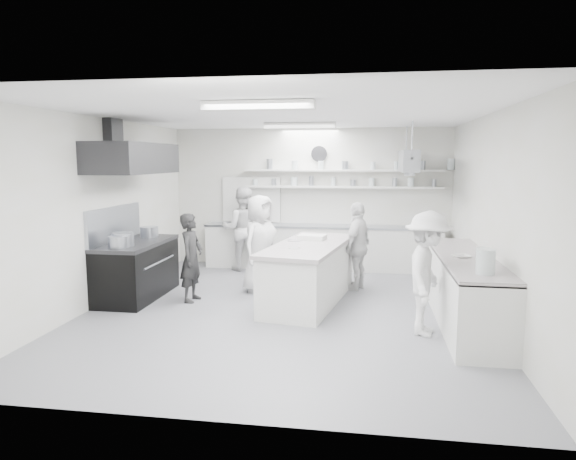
# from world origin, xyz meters

# --- Properties ---
(floor) EXTENTS (6.00, 7.00, 0.02)m
(floor) POSITION_xyz_m (0.00, 0.00, -0.01)
(floor) COLOR gray
(floor) RESTS_ON ground
(ceiling) EXTENTS (6.00, 7.00, 0.02)m
(ceiling) POSITION_xyz_m (0.00, 0.00, 3.01)
(ceiling) COLOR white
(ceiling) RESTS_ON wall_back
(wall_back) EXTENTS (6.00, 0.04, 3.00)m
(wall_back) POSITION_xyz_m (0.00, 3.50, 1.50)
(wall_back) COLOR silver
(wall_back) RESTS_ON floor
(wall_front) EXTENTS (6.00, 0.04, 3.00)m
(wall_front) POSITION_xyz_m (0.00, -3.50, 1.50)
(wall_front) COLOR silver
(wall_front) RESTS_ON floor
(wall_left) EXTENTS (0.04, 7.00, 3.00)m
(wall_left) POSITION_xyz_m (-3.00, 0.00, 1.50)
(wall_left) COLOR silver
(wall_left) RESTS_ON floor
(wall_right) EXTENTS (0.04, 7.00, 3.00)m
(wall_right) POSITION_xyz_m (3.00, 0.00, 1.50)
(wall_right) COLOR silver
(wall_right) RESTS_ON floor
(stove) EXTENTS (0.80, 1.80, 0.90)m
(stove) POSITION_xyz_m (-2.60, 0.40, 0.45)
(stove) COLOR black
(stove) RESTS_ON floor
(exhaust_hood) EXTENTS (0.85, 2.00, 0.50)m
(exhaust_hood) POSITION_xyz_m (-2.60, 0.40, 2.35)
(exhaust_hood) COLOR #29292B
(exhaust_hood) RESTS_ON wall_left
(back_counter) EXTENTS (5.00, 0.60, 0.92)m
(back_counter) POSITION_xyz_m (0.30, 3.20, 0.46)
(back_counter) COLOR silver
(back_counter) RESTS_ON floor
(shelf_lower) EXTENTS (4.20, 0.26, 0.04)m
(shelf_lower) POSITION_xyz_m (0.70, 3.37, 1.75)
(shelf_lower) COLOR silver
(shelf_lower) RESTS_ON wall_back
(shelf_upper) EXTENTS (4.20, 0.26, 0.04)m
(shelf_upper) POSITION_xyz_m (0.70, 3.37, 2.10)
(shelf_upper) COLOR silver
(shelf_upper) RESTS_ON wall_back
(pass_through_window) EXTENTS (1.30, 0.04, 1.00)m
(pass_through_window) POSITION_xyz_m (-1.30, 3.48, 1.45)
(pass_through_window) COLOR black
(pass_through_window) RESTS_ON wall_back
(wall_clock) EXTENTS (0.32, 0.05, 0.32)m
(wall_clock) POSITION_xyz_m (0.20, 3.46, 2.45)
(wall_clock) COLOR white
(wall_clock) RESTS_ON wall_back
(right_counter) EXTENTS (0.74, 3.30, 0.94)m
(right_counter) POSITION_xyz_m (2.65, -0.20, 0.47)
(right_counter) COLOR silver
(right_counter) RESTS_ON floor
(pot_rack) EXTENTS (0.30, 1.60, 0.40)m
(pot_rack) POSITION_xyz_m (2.00, 2.40, 2.30)
(pot_rack) COLOR #9A9FAA
(pot_rack) RESTS_ON ceiling
(light_fixture_front) EXTENTS (1.30, 0.25, 0.10)m
(light_fixture_front) POSITION_xyz_m (0.00, -1.80, 2.94)
(light_fixture_front) COLOR silver
(light_fixture_front) RESTS_ON ceiling
(light_fixture_rear) EXTENTS (1.30, 0.25, 0.10)m
(light_fixture_rear) POSITION_xyz_m (0.00, 1.80, 2.94)
(light_fixture_rear) COLOR silver
(light_fixture_rear) RESTS_ON ceiling
(prep_island) EXTENTS (1.33, 2.63, 0.93)m
(prep_island) POSITION_xyz_m (0.32, 0.53, 0.46)
(prep_island) COLOR silver
(prep_island) RESTS_ON floor
(stove_pot) EXTENTS (0.35, 0.35, 0.26)m
(stove_pot) POSITION_xyz_m (-2.60, -0.06, 1.04)
(stove_pot) COLOR #9A9FAA
(stove_pot) RESTS_ON stove
(cook_stove) EXTENTS (0.39, 0.56, 1.46)m
(cook_stove) POSITION_xyz_m (-1.60, 0.31, 0.73)
(cook_stove) COLOR black
(cook_stove) RESTS_ON floor
(cook_back) EXTENTS (0.96, 0.81, 1.76)m
(cook_back) POSITION_xyz_m (-1.36, 2.82, 0.88)
(cook_back) COLOR silver
(cook_back) RESTS_ON floor
(cook_island_left) EXTENTS (0.84, 0.99, 1.72)m
(cook_island_left) POSITION_xyz_m (-0.61, 1.10, 0.86)
(cook_island_left) COLOR silver
(cook_island_left) RESTS_ON floor
(cook_island_right) EXTENTS (0.69, 1.00, 1.58)m
(cook_island_right) POSITION_xyz_m (1.09, 1.53, 0.79)
(cook_island_right) COLOR silver
(cook_island_right) RESTS_ON floor
(cook_right) EXTENTS (0.84, 1.19, 1.66)m
(cook_right) POSITION_xyz_m (2.06, -0.79, 0.83)
(cook_right) COLOR silver
(cook_right) RESTS_ON floor
(bowl_island_a) EXTENTS (0.25, 0.25, 0.06)m
(bowl_island_a) POSITION_xyz_m (0.05, 0.82, 0.95)
(bowl_island_a) COLOR #9A9FAA
(bowl_island_a) RESTS_ON prep_island
(bowl_island_b) EXTENTS (0.23, 0.23, 0.06)m
(bowl_island_b) POSITION_xyz_m (0.14, 0.07, 0.95)
(bowl_island_b) COLOR silver
(bowl_island_b) RESTS_ON prep_island
(bowl_right) EXTENTS (0.33, 0.33, 0.06)m
(bowl_right) POSITION_xyz_m (2.57, -0.30, 0.97)
(bowl_right) COLOR silver
(bowl_right) RESTS_ON right_counter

